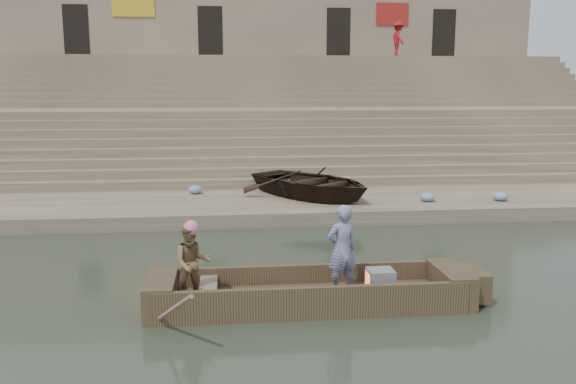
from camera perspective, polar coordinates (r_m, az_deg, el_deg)
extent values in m
plane|color=#263024|center=(10.50, 2.14, -11.21)|extent=(120.00, 120.00, 0.00)
cube|color=gray|center=(18.10, -1.51, -1.36)|extent=(32.00, 4.00, 0.40)
cube|color=gray|center=(25.33, -2.91, 4.71)|extent=(32.00, 3.00, 2.80)
cube|color=gray|center=(32.23, -3.66, 8.02)|extent=(32.00, 3.00, 5.20)
cube|color=gray|center=(20.28, -2.03, 0.33)|extent=(32.00, 0.50, 0.70)
cube|color=gray|center=(20.74, -2.13, 0.97)|extent=(32.00, 0.50, 1.00)
cube|color=gray|center=(21.21, -2.23, 1.59)|extent=(32.00, 0.50, 1.30)
cube|color=gray|center=(21.68, -2.33, 2.18)|extent=(32.00, 0.50, 1.60)
cube|color=gray|center=(22.16, -2.42, 2.74)|extent=(32.00, 0.50, 1.90)
cube|color=gray|center=(22.63, -2.50, 3.28)|extent=(32.00, 0.50, 2.20)
cube|color=gray|center=(23.11, -2.59, 3.80)|extent=(32.00, 0.50, 2.50)
cube|color=gray|center=(23.59, -2.67, 4.30)|extent=(32.00, 0.50, 2.80)
cube|color=gray|center=(27.06, -3.13, 5.38)|extent=(32.00, 0.50, 3.10)
cube|color=gray|center=(27.54, -3.19, 5.77)|extent=(32.00, 0.50, 3.40)
cube|color=gray|center=(28.03, -3.25, 6.16)|extent=(32.00, 0.50, 3.70)
cube|color=gray|center=(28.52, -3.30, 6.53)|extent=(32.00, 0.50, 4.00)
cube|color=gray|center=(29.01, -3.36, 6.89)|extent=(32.00, 0.50, 4.30)
cube|color=gray|center=(29.50, -3.41, 7.24)|extent=(32.00, 0.50, 4.60)
cube|color=gray|center=(29.99, -3.46, 7.57)|extent=(32.00, 0.50, 4.90)
cube|color=gray|center=(30.48, -3.51, 7.90)|extent=(32.00, 0.50, 5.20)
cube|color=#9E866B|center=(36.24, -4.01, 13.01)|extent=(32.00, 5.00, 11.20)
cube|color=black|center=(34.67, -19.38, 14.25)|extent=(1.30, 0.18, 2.60)
cube|color=black|center=(33.84, -7.36, 14.84)|extent=(1.30, 0.18, 2.60)
cube|color=black|center=(34.44, 4.77, 14.81)|extent=(1.30, 0.18, 2.60)
cube|color=black|center=(36.05, 14.48, 14.32)|extent=(1.30, 0.18, 2.60)
cube|color=gold|center=(34.21, -14.44, 16.92)|extent=(2.20, 0.10, 1.40)
cube|color=maroon|center=(35.15, 9.82, 16.24)|extent=(1.80, 0.10, 1.20)
cube|color=brown|center=(10.70, 2.05, -10.16)|extent=(5.00, 1.30, 0.22)
cube|color=brown|center=(10.07, 2.57, -10.48)|extent=(5.20, 0.12, 0.56)
cube|color=brown|center=(11.23, 1.60, -8.25)|extent=(5.20, 0.12, 0.56)
cube|color=brown|center=(10.60, -11.92, -9.51)|extent=(0.50, 1.30, 0.60)
cube|color=brown|center=(11.27, 15.14, -8.43)|extent=(0.50, 1.30, 0.60)
cube|color=brown|center=(11.42, 17.03, -8.19)|extent=(0.35, 0.90, 0.50)
cube|color=#937A5B|center=(10.51, -7.54, -8.96)|extent=(0.30, 1.20, 0.08)
cylinder|color=#937A5B|center=(9.74, -11.55, -11.29)|extent=(1.03, 2.10, 1.36)
sphere|color=pink|center=(10.08, -9.13, -3.39)|extent=(0.26, 0.26, 0.26)
imported|color=navy|center=(10.51, 5.13, -5.43)|extent=(0.67, 0.54, 1.58)
imported|color=#2B8349|center=(10.24, -9.03, -6.67)|extent=(0.73, 0.62, 1.33)
cube|color=gray|center=(10.84, 8.72, -8.27)|extent=(0.46, 0.42, 0.40)
cube|color=#E5593F|center=(10.79, 7.63, -8.33)|extent=(0.04, 0.34, 0.32)
imported|color=#2D2116|center=(18.40, 2.24, 0.88)|extent=(5.10, 5.34, 0.90)
imported|color=maroon|center=(32.81, 10.39, 14.05)|extent=(0.72, 1.20, 1.82)
ellipsoid|color=#3F5999|center=(18.98, 19.45, -0.39)|extent=(0.44, 0.44, 0.26)
ellipsoid|color=#3F5999|center=(19.25, -8.75, 0.23)|extent=(0.44, 0.44, 0.26)
ellipsoid|color=#3F5999|center=(18.27, 13.04, -0.46)|extent=(0.44, 0.44, 0.26)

